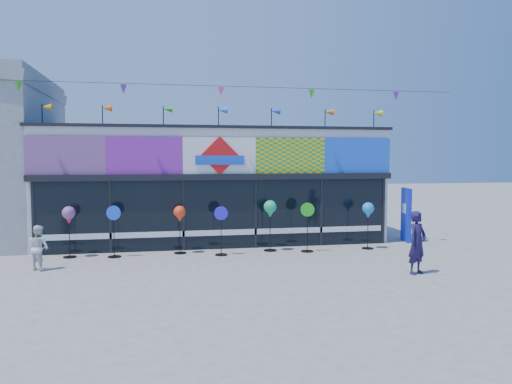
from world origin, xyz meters
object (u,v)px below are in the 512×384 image
object	(u,v)px
spinner_4	(270,210)
spinner_5	(307,226)
spinner_1	(114,230)
child	(38,247)
spinner_0	(69,217)
spinner_3	(221,229)
adult_man	(417,243)
blue_sign	(406,215)
spinner_6	(368,212)
spinner_2	(180,215)

from	to	relation	value
spinner_4	spinner_5	bearing A→B (deg)	-18.45
spinner_1	spinner_4	world-z (taller)	spinner_4
spinner_1	child	distance (m)	2.32
spinner_0	spinner_3	size ratio (longest dim) A/B	1.02
spinner_0	adult_man	xyz separation A→B (m)	(9.28, -3.97, -0.43)
blue_sign	spinner_5	xyz separation A→B (m)	(-4.11, -1.28, -0.13)
spinner_1	spinner_6	xyz separation A→B (m)	(8.16, -0.17, 0.41)
spinner_0	spinner_5	xyz separation A→B (m)	(7.36, -0.50, -0.41)
spinner_5	child	xyz separation A→B (m)	(-7.90, -1.08, -0.23)
spinner_2	adult_man	bearing A→B (deg)	-33.69
spinner_1	child	bearing A→B (deg)	-143.90
spinner_0	spinner_2	world-z (taller)	spinner_0
blue_sign	spinner_2	world-z (taller)	blue_sign
spinner_5	child	size ratio (longest dim) A/B	1.30
spinner_1	adult_man	bearing A→B (deg)	-25.26
spinner_2	spinner_4	xyz separation A→B (m)	(2.90, -0.12, 0.11)
blue_sign	adult_man	distance (m)	5.24
spinner_3	spinner_6	xyz separation A→B (m)	(4.92, 0.14, 0.44)
spinner_1	spinner_6	distance (m)	8.17
spinner_1	spinner_5	world-z (taller)	spinner_5
spinner_1	spinner_2	size ratio (longest dim) A/B	1.04
adult_man	child	distance (m)	10.11
spinner_3	spinner_4	distance (m)	1.78
spinner_1	spinner_6	bearing A→B (deg)	-1.19
spinner_2	spinner_5	xyz separation A→B (m)	(4.04, -0.50, -0.38)
spinner_1	spinner_2	distance (m)	2.04
spinner_6	spinner_4	bearing A→B (deg)	175.26
spinner_2	spinner_4	distance (m)	2.90
spinner_6	adult_man	size ratio (longest dim) A/B	0.94
blue_sign	spinner_0	xyz separation A→B (m)	(-11.48, -0.79, 0.28)
spinner_5	spinner_2	bearing A→B (deg)	172.94
spinner_1	adult_man	world-z (taller)	adult_man
spinner_0	spinner_5	bearing A→B (deg)	-3.88
spinner_3	spinner_4	xyz separation A→B (m)	(1.65, 0.41, 0.52)
adult_man	child	bearing A→B (deg)	137.48
spinner_6	spinner_0	bearing A→B (deg)	177.65
spinner_0	spinner_3	xyz separation A→B (m)	(4.57, -0.53, -0.44)
spinner_3	spinner_5	xyz separation A→B (m)	(2.80, 0.03, 0.03)
spinner_4	spinner_1	bearing A→B (deg)	-178.81
spinner_6	spinner_5	bearing A→B (deg)	-177.03
spinner_2	adult_man	distance (m)	7.18
adult_man	blue_sign	bearing A→B (deg)	36.48
spinner_3	adult_man	xyz separation A→B (m)	(4.72, -3.44, 0.01)
spinner_6	child	xyz separation A→B (m)	(-10.02, -1.19, -0.63)
spinner_1	spinner_2	bearing A→B (deg)	6.33
spinner_5	spinner_1	bearing A→B (deg)	177.35
blue_sign	spinner_1	world-z (taller)	blue_sign
spinner_5	spinner_6	bearing A→B (deg)	2.97
adult_man	spinner_2	bearing A→B (deg)	117.51
child	spinner_3	bearing A→B (deg)	-132.13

